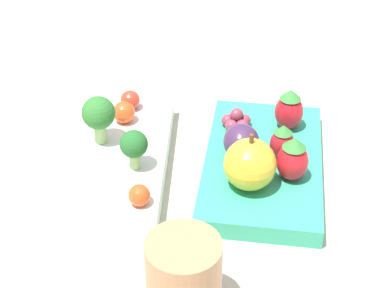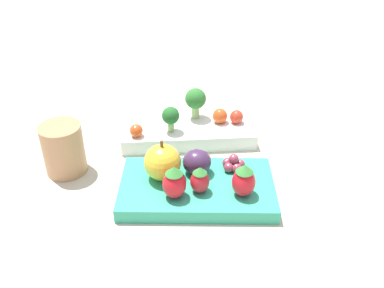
{
  "view_description": "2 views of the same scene",
  "coord_description": "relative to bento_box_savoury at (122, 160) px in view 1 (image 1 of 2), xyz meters",
  "views": [
    {
      "loc": [
        -0.53,
        -0.01,
        0.42
      ],
      "look_at": [
        0.01,
        -0.01,
        0.04
      ],
      "focal_mm": 60.0,
      "sensor_mm": 36.0,
      "label": 1
    },
    {
      "loc": [
        -0.06,
        -0.54,
        0.39
      ],
      "look_at": [
        0.01,
        -0.01,
        0.04
      ],
      "focal_mm": 40.0,
      "sensor_mm": 36.0,
      "label": 2
    }
  ],
  "objects": [
    {
      "name": "ground_plane",
      "position": [
        -0.01,
        -0.07,
        -0.01
      ],
      "size": [
        4.0,
        4.0,
        0.0
      ],
      "primitive_type": "plane",
      "color": "#BCB29E"
    },
    {
      "name": "bento_box_savoury",
      "position": [
        0.0,
        0.0,
        0.0
      ],
      "size": [
        0.22,
        0.11,
        0.03
      ],
      "color": "white",
      "rests_on": "ground_plane"
    },
    {
      "name": "bento_box_fruit",
      "position": [
        -0.01,
        -0.15,
        -0.0
      ],
      "size": [
        0.23,
        0.15,
        0.02
      ],
      "color": "#33A87F",
      "rests_on": "ground_plane"
    },
    {
      "name": "broccoli_floret_0",
      "position": [
        -0.03,
        -0.02,
        0.04
      ],
      "size": [
        0.03,
        0.03,
        0.04
      ],
      "color": "#93B770",
      "rests_on": "bento_box_savoury"
    },
    {
      "name": "broccoli_floret_1",
      "position": [
        0.02,
        0.02,
        0.05
      ],
      "size": [
        0.04,
        0.04,
        0.05
      ],
      "color": "#93B770",
      "rests_on": "bento_box_savoury"
    },
    {
      "name": "cherry_tomato_0",
      "position": [
        0.08,
        -0.0,
        0.02
      ],
      "size": [
        0.02,
        0.02,
        0.02
      ],
      "color": "red",
      "rests_on": "bento_box_savoury"
    },
    {
      "name": "cherry_tomato_1",
      "position": [
        0.05,
        0.0,
        0.02
      ],
      "size": [
        0.02,
        0.02,
        0.02
      ],
      "color": "#DB4C1E",
      "rests_on": "bento_box_savoury"
    },
    {
      "name": "cherry_tomato_2",
      "position": [
        -0.08,
        -0.03,
        0.02
      ],
      "size": [
        0.02,
        0.02,
        0.02
      ],
      "color": "#DB4C1E",
      "rests_on": "bento_box_savoury"
    },
    {
      "name": "apple",
      "position": [
        -0.05,
        -0.13,
        0.03
      ],
      "size": [
        0.05,
        0.05,
        0.06
      ],
      "color": "gold",
      "rests_on": "bento_box_fruit"
    },
    {
      "name": "strawberry_0",
      "position": [
        0.05,
        -0.18,
        0.03
      ],
      "size": [
        0.03,
        0.03,
        0.05
      ],
      "color": "red",
      "rests_on": "bento_box_fruit"
    },
    {
      "name": "strawberry_1",
      "position": [
        -0.0,
        -0.17,
        0.03
      ],
      "size": [
        0.03,
        0.03,
        0.04
      ],
      "color": "red",
      "rests_on": "bento_box_fruit"
    },
    {
      "name": "strawberry_2",
      "position": [
        -0.04,
        -0.17,
        0.03
      ],
      "size": [
        0.03,
        0.03,
        0.05
      ],
      "color": "red",
      "rests_on": "bento_box_fruit"
    },
    {
      "name": "plum",
      "position": [
        -0.0,
        -0.12,
        0.03
      ],
      "size": [
        0.04,
        0.04,
        0.04
      ],
      "color": "#42284C",
      "rests_on": "bento_box_fruit"
    },
    {
      "name": "grape_cluster",
      "position": [
        0.05,
        -0.12,
        0.02
      ],
      "size": [
        0.03,
        0.03,
        0.02
      ],
      "color": "#93384C",
      "rests_on": "bento_box_fruit"
    },
    {
      "name": "drinking_cup",
      "position": [
        -0.19,
        -0.07,
        0.03
      ],
      "size": [
        0.06,
        0.06,
        0.08
      ],
      "color": "tan",
      "rests_on": "ground_plane"
    }
  ]
}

